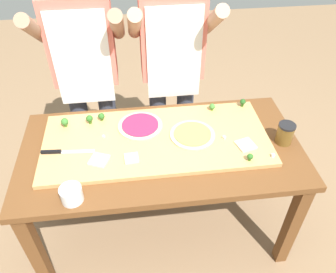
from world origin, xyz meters
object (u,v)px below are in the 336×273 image
object	(u,v)px
cheese_crumble_b	(224,138)
cheese_crumble_c	(104,136)
pizza_whole_beet_magenta	(140,125)
broccoli_floret_center_right	(65,122)
broccoli_floret_back_mid	(90,119)
cheese_crumble_a	(273,155)
cook_right	(172,61)
broccoli_floret_front_left	(101,116)
prep_table	(161,160)
cook_left	(85,66)
broccoli_floret_center_left	(243,102)
flour_cup	(72,195)
chefs_knife	(60,152)
pizza_whole_pesto_green	(192,134)
pizza_slice_near_left	(131,158)
broccoli_floret_back_right	(250,157)
pizza_slice_far_right	(99,160)
sauce_jar	(285,133)
pizza_slice_near_right	(246,145)

from	to	relation	value
cheese_crumble_b	cheese_crumble_c	xyz separation A→B (m)	(-0.69, 0.10, -0.00)
pizza_whole_beet_magenta	broccoli_floret_center_right	world-z (taller)	broccoli_floret_center_right
broccoli_floret_center_right	broccoli_floret_back_mid	bearing A→B (deg)	4.63
cheese_crumble_a	cook_right	distance (m)	0.90
broccoli_floret_back_mid	cheese_crumble_a	bearing A→B (deg)	-22.55
broccoli_floret_front_left	cook_right	world-z (taller)	cook_right
prep_table	cook_left	bearing A→B (deg)	126.55
broccoli_floret_center_left	prep_table	bearing A→B (deg)	-152.29
prep_table	flour_cup	bearing A→B (deg)	-145.57
chefs_knife	broccoli_floret_center_left	bearing A→B (deg)	14.77
pizza_whole_pesto_green	chefs_knife	bearing A→B (deg)	-176.13
cheese_crumble_a	flour_cup	distance (m)	1.07
prep_table	broccoli_floret_back_mid	bearing A→B (deg)	149.72
flour_cup	cook_left	world-z (taller)	cook_left
chefs_knife	cook_right	size ratio (longest dim) A/B	0.17
cheese_crumble_c	cheese_crumble_b	bearing A→B (deg)	-8.25
pizza_slice_near_left	broccoli_floret_back_right	world-z (taller)	broccoli_floret_back_right
pizza_whole_pesto_green	cheese_crumble_b	distance (m)	0.18
pizza_slice_far_right	cook_right	bearing A→B (deg)	54.23
pizza_whole_pesto_green	cook_right	world-z (taller)	cook_right
broccoli_floret_front_left	sauce_jar	world-z (taller)	sauce_jar
broccoli_floret_center_left	cheese_crumble_b	size ratio (longest dim) A/B	3.19
pizza_whole_pesto_green	pizza_slice_near_right	xyz separation A→B (m)	(0.28, -0.12, -0.00)
cheese_crumble_b	sauce_jar	bearing A→B (deg)	-6.37
pizza_whole_pesto_green	cheese_crumble_a	world-z (taller)	cheese_crumble_a
pizza_slice_near_right	sauce_jar	size ratio (longest dim) A/B	0.75
pizza_whole_pesto_green	pizza_slice_near_right	distance (m)	0.31
cheese_crumble_b	flour_cup	xyz separation A→B (m)	(-0.83, -0.32, 0.00)
chefs_knife	broccoli_floret_back_right	bearing A→B (deg)	-10.47
prep_table	cook_left	distance (m)	0.79
pizza_slice_near_right	flour_cup	xyz separation A→B (m)	(-0.94, -0.25, 0.00)
broccoli_floret_front_left	cheese_crumble_a	world-z (taller)	broccoli_floret_front_left
cheese_crumble_c	pizza_whole_pesto_green	bearing A→B (deg)	-5.13
prep_table	cheese_crumble_a	world-z (taller)	cheese_crumble_a
prep_table	broccoli_floret_center_left	distance (m)	0.65
flour_cup	cook_right	bearing A→B (deg)	55.92
broccoli_floret_center_left	cook_right	distance (m)	0.53
chefs_knife	pizza_slice_near_right	size ratio (longest dim) A/B	3.05
prep_table	pizza_slice_near_left	bearing A→B (deg)	-149.43
pizza_slice_near_left	cook_left	world-z (taller)	cook_left
pizza_slice_far_right	cook_right	world-z (taller)	cook_right
cheese_crumble_b	sauce_jar	size ratio (longest dim) A/B	0.13
pizza_whole_pesto_green	broccoli_floret_front_left	bearing A→B (deg)	158.13
prep_table	pizza_whole_pesto_green	xyz separation A→B (m)	(0.19, 0.05, 0.14)
cheese_crumble_a	pizza_whole_pesto_green	bearing A→B (deg)	150.69
broccoli_floret_center_left	pizza_slice_near_right	bearing A→B (deg)	-103.64
prep_table	sauce_jar	bearing A→B (deg)	-3.45
broccoli_floret_center_left	cheese_crumble_a	bearing A→B (deg)	-86.08
pizza_slice_near_left	broccoli_floret_center_left	size ratio (longest dim) A/B	1.40
pizza_whole_beet_magenta	cook_left	bearing A→B (deg)	128.15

